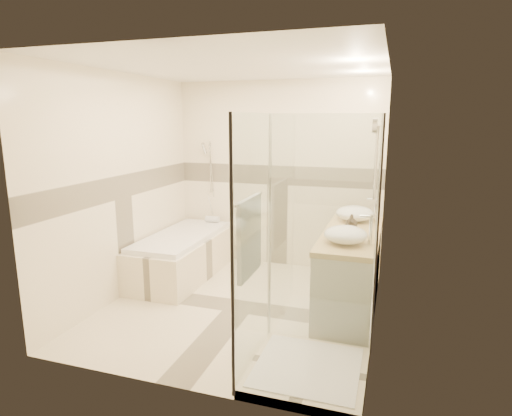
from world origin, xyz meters
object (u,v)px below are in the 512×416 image
(amenity_bottle_a, at_px, (350,225))
(bathtub, at_px, (183,253))
(vanity, at_px, (350,271))
(vessel_sink_near, at_px, (355,213))
(vessel_sink_far, at_px, (346,235))
(shower_enclosure, at_px, (296,311))
(amenity_bottle_b, at_px, (352,222))

(amenity_bottle_a, bearing_deg, bathtub, 169.76)
(bathtub, distance_m, vanity, 2.18)
(vessel_sink_near, relative_size, vessel_sink_far, 1.05)
(shower_enclosure, height_order, amenity_bottle_a, shower_enclosure)
(bathtub, distance_m, shower_enclosure, 2.47)
(vanity, bearing_deg, amenity_bottle_b, 98.29)
(vessel_sink_far, bearing_deg, amenity_bottle_a, 90.00)
(bathtub, distance_m, vessel_sink_far, 2.35)
(vanity, bearing_deg, bathtub, 170.75)
(vanity, bearing_deg, shower_enclosure, -102.97)
(shower_enclosure, bearing_deg, vanity, 77.03)
(vessel_sink_near, xyz_separation_m, vessel_sink_far, (0.00, -0.95, -0.00))
(bathtub, bearing_deg, shower_enclosure, -41.10)
(vessel_sink_far, height_order, amenity_bottle_b, vessel_sink_far)
(amenity_bottle_a, relative_size, amenity_bottle_b, 1.04)
(amenity_bottle_a, xyz_separation_m, amenity_bottle_b, (0.00, 0.17, -0.00))
(shower_enclosure, distance_m, amenity_bottle_a, 1.34)
(amenity_bottle_a, bearing_deg, amenity_bottle_b, 90.00)
(amenity_bottle_a, bearing_deg, vanity, 60.20)
(vanity, bearing_deg, amenity_bottle_a, -119.80)
(vanity, relative_size, amenity_bottle_a, 9.76)
(bathtub, xyz_separation_m, amenity_bottle_a, (2.13, -0.38, 0.63))
(bathtub, xyz_separation_m, shower_enclosure, (1.86, -1.62, 0.20))
(bathtub, relative_size, vessel_sink_near, 3.96)
(bathtub, bearing_deg, amenity_bottle_b, -5.71)
(amenity_bottle_a, bearing_deg, vessel_sink_near, 90.00)
(vanity, distance_m, vessel_sink_far, 0.66)
(shower_enclosure, height_order, vessel_sink_near, shower_enclosure)
(amenity_bottle_b, bearing_deg, amenity_bottle_a, -90.00)
(vessel_sink_near, bearing_deg, bathtub, -175.02)
(bathtub, xyz_separation_m, vessel_sink_far, (2.13, -0.77, 0.62))
(bathtub, xyz_separation_m, amenity_bottle_b, (2.13, -0.21, 0.62))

